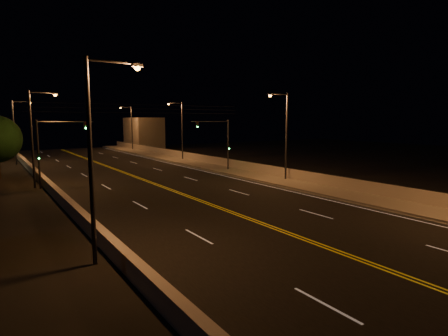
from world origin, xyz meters
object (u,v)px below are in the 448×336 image
streetlight_3 (130,125)px  streetlight_4 (97,147)px  traffic_signal_right (221,139)px  streetlight_2 (180,127)px  streetlight_5 (35,132)px  traffic_signal_left (50,145)px  streetlight_1 (284,131)px  streetlight_6 (16,128)px

streetlight_3 → streetlight_4: bearing=-110.2°
streetlight_4 → traffic_signal_right: (19.94, 21.36, -1.21)m
streetlight_2 → streetlight_3: 22.84m
streetlight_4 → traffic_signal_right: 29.25m
streetlight_2 → streetlight_5: size_ratio=1.00×
streetlight_2 → traffic_signal_left: streetlight_2 is taller
streetlight_1 → traffic_signal_right: (-1.50, 9.46, -1.21)m
streetlight_2 → traffic_signal_right: (-1.50, -13.94, -1.21)m
streetlight_2 → streetlight_3: same height
streetlight_2 → streetlight_6: same height
streetlight_5 → streetlight_6: (0.00, 21.51, 0.00)m
streetlight_4 → streetlight_6: (0.00, 43.50, 0.00)m
streetlight_1 → streetlight_2: size_ratio=1.00×
streetlight_3 → traffic_signal_right: 36.83m
streetlight_3 → traffic_signal_left: size_ratio=1.42×
streetlight_1 → traffic_signal_right: streetlight_1 is taller
streetlight_2 → traffic_signal_right: streetlight_2 is taller
streetlight_2 → streetlight_3: bearing=90.0°
streetlight_3 → traffic_signal_left: bearing=-118.9°
streetlight_6 → traffic_signal_left: 22.20m
streetlight_3 → traffic_signal_right: bearing=-92.3°
streetlight_5 → streetlight_6: size_ratio=1.00×
streetlight_5 → streetlight_6: bearing=90.0°
streetlight_1 → streetlight_5: bearing=154.8°
traffic_signal_right → streetlight_1: bearing=-81.0°
streetlight_2 → streetlight_4: 41.30m
streetlight_4 → streetlight_5: bearing=90.0°
streetlight_4 → traffic_signal_left: bearing=87.1°
streetlight_2 → streetlight_3: (0.00, 22.84, 0.00)m
streetlight_5 → traffic_signal_left: bearing=-29.9°
streetlight_1 → streetlight_6: same height
streetlight_3 → streetlight_6: (-21.43, -14.64, 0.00)m
streetlight_3 → streetlight_1: bearing=-90.0°
streetlight_2 → traffic_signal_left: (-20.34, -13.94, -1.21)m
traffic_signal_right → traffic_signal_left: size_ratio=1.00×
streetlight_1 → streetlight_4: 24.52m
streetlight_2 → streetlight_4: bearing=-121.3°
streetlight_5 → traffic_signal_right: size_ratio=1.42×
streetlight_2 → traffic_signal_left: 24.68m
streetlight_6 → traffic_signal_right: bearing=-48.0°
streetlight_2 → streetlight_6: size_ratio=1.00×
streetlight_6 → streetlight_5: bearing=-90.0°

